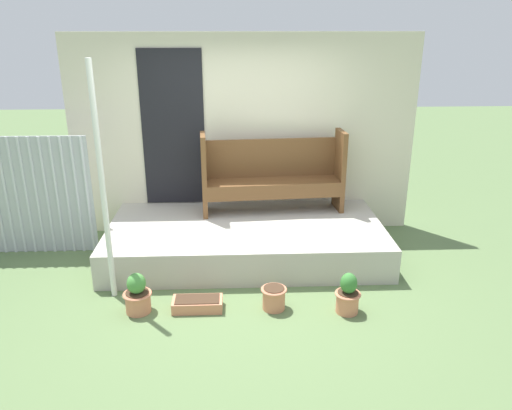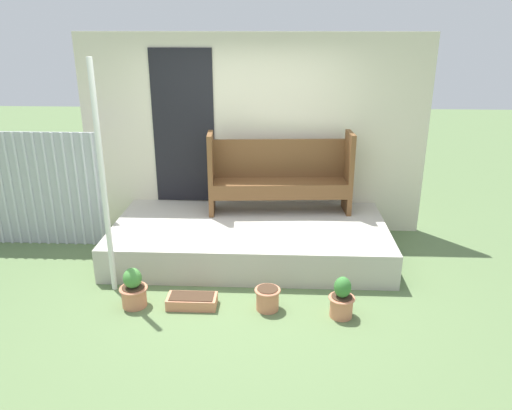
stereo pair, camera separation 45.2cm
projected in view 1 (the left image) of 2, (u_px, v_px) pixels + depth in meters
The scene contains 9 objects.
ground_plane at pixel (238, 288), 5.40m from camera, with size 24.00×24.00×0.00m, color #5B7547.
porch_slab at pixel (246, 240), 6.11m from camera, with size 3.30×1.66×0.40m.
house_wall at pixel (241, 136), 6.53m from camera, with size 4.50×0.08×2.60m.
support_post at pixel (102, 186), 4.85m from camera, with size 0.06×0.06×2.41m.
bench at pixel (272, 172), 6.34m from camera, with size 1.82×0.53×1.03m.
flower_pot_left at pixel (137, 295), 4.90m from camera, with size 0.29×0.29×0.42m.
flower_pot_middle at pixel (274, 297), 4.97m from camera, with size 0.26×0.26×0.23m.
flower_pot_right at pixel (348, 295), 4.89m from camera, with size 0.26×0.26×0.43m.
planter_box_rect at pixel (198, 304), 4.98m from camera, with size 0.50×0.23×0.12m.
Camera 1 is at (-0.01, -4.76, 2.71)m, focal length 35.00 mm.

